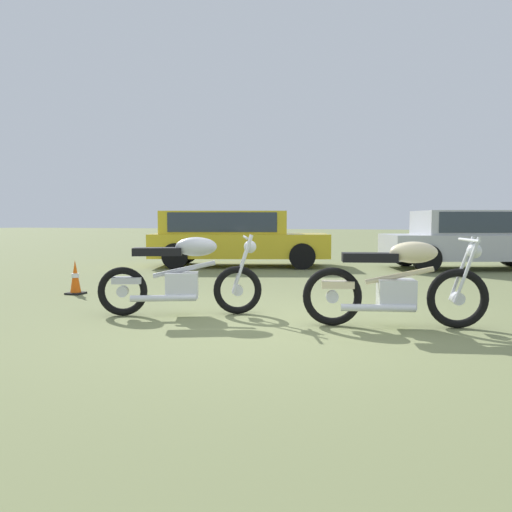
{
  "coord_description": "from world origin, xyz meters",
  "views": [
    {
      "loc": [
        1.32,
        -5.24,
        1.19
      ],
      "look_at": [
        -0.71,
        1.37,
        0.69
      ],
      "focal_mm": 34.03,
      "sensor_mm": 36.0,
      "label": 1
    }
  ],
  "objects_px": {
    "car_silver": "(470,237)",
    "motorcycle_silver": "(183,276)",
    "traffic_cone": "(75,278)",
    "car_yellow": "(232,234)",
    "motorcycle_cream": "(397,284)"
  },
  "relations": [
    {
      "from": "traffic_cone",
      "to": "car_yellow",
      "type": "bearing_deg",
      "value": 81.51
    },
    {
      "from": "car_silver",
      "to": "motorcycle_silver",
      "type": "bearing_deg",
      "value": -137.28
    },
    {
      "from": "car_silver",
      "to": "traffic_cone",
      "type": "relative_size",
      "value": 8.12
    },
    {
      "from": "motorcycle_cream",
      "to": "car_yellow",
      "type": "relative_size",
      "value": 0.42
    },
    {
      "from": "car_yellow",
      "to": "traffic_cone",
      "type": "bearing_deg",
      "value": -114.6
    },
    {
      "from": "motorcycle_cream",
      "to": "car_silver",
      "type": "height_order",
      "value": "car_silver"
    },
    {
      "from": "car_yellow",
      "to": "motorcycle_cream",
      "type": "bearing_deg",
      "value": -72.2
    },
    {
      "from": "car_yellow",
      "to": "traffic_cone",
      "type": "xyz_separation_m",
      "value": [
        -0.79,
        -5.29,
        -0.58
      ]
    },
    {
      "from": "motorcycle_silver",
      "to": "motorcycle_cream",
      "type": "distance_m",
      "value": 2.59
    },
    {
      "from": "motorcycle_cream",
      "to": "traffic_cone",
      "type": "height_order",
      "value": "motorcycle_cream"
    },
    {
      "from": "motorcycle_silver",
      "to": "traffic_cone",
      "type": "distance_m",
      "value": 2.65
    },
    {
      "from": "motorcycle_silver",
      "to": "traffic_cone",
      "type": "relative_size",
      "value": 3.49
    },
    {
      "from": "motorcycle_silver",
      "to": "car_silver",
      "type": "bearing_deg",
      "value": 38.75
    },
    {
      "from": "car_silver",
      "to": "traffic_cone",
      "type": "distance_m",
      "value": 9.15
    },
    {
      "from": "motorcycle_cream",
      "to": "car_silver",
      "type": "distance_m",
      "value": 7.48
    }
  ]
}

